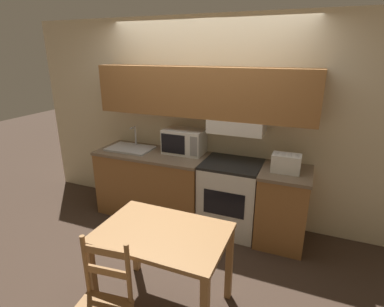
% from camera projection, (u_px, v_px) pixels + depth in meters
% --- Properties ---
extents(ground_plane, '(16.00, 16.00, 0.00)m').
position_uv_depth(ground_plane, '(204.00, 210.00, 4.25)').
color(ground_plane, '#3D2D23').
extents(wall_back, '(5.09, 0.38, 2.55)m').
position_uv_depth(wall_back, '(205.00, 110.00, 3.72)').
color(wall_back, beige).
rests_on(wall_back, ground_plane).
extents(lower_counter_main, '(1.46, 0.65, 0.88)m').
position_uv_depth(lower_counter_main, '(153.00, 183.00, 4.06)').
color(lower_counter_main, '#936033').
rests_on(lower_counter_main, ground_plane).
extents(lower_counter_right_stub, '(0.55, 0.65, 0.88)m').
position_uv_depth(lower_counter_right_stub, '(283.00, 206.00, 3.44)').
color(lower_counter_right_stub, '#936033').
rests_on(lower_counter_right_stub, ground_plane).
extents(stove_range, '(0.69, 0.60, 0.88)m').
position_uv_depth(stove_range, '(230.00, 197.00, 3.68)').
color(stove_range, white).
rests_on(stove_range, ground_plane).
extents(microwave, '(0.52, 0.33, 0.31)m').
position_uv_depth(microwave, '(184.00, 141.00, 3.84)').
color(microwave, white).
rests_on(microwave, lower_counter_main).
extents(toaster, '(0.32, 0.19, 0.20)m').
position_uv_depth(toaster, '(286.00, 163.00, 3.25)').
color(toaster, white).
rests_on(toaster, lower_counter_right_stub).
extents(sink_basin, '(0.59, 0.39, 0.29)m').
position_uv_depth(sink_basin, '(130.00, 148.00, 4.03)').
color(sink_basin, '#B7BABF').
rests_on(sink_basin, lower_counter_main).
extents(dining_table, '(1.05, 0.71, 0.77)m').
position_uv_depth(dining_table, '(163.00, 244.00, 2.44)').
color(dining_table, '#9E7042').
rests_on(dining_table, ground_plane).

